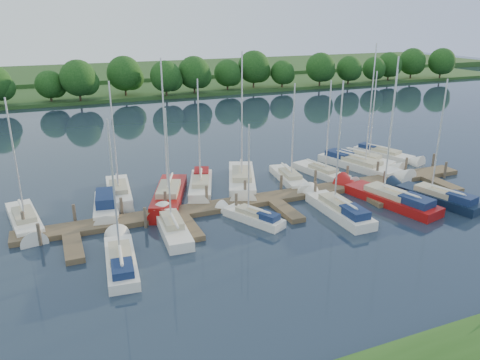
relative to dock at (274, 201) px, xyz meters
name	(u,v)px	position (x,y,z in m)	size (l,w,h in m)	color
ground	(320,240)	(0.00, -7.31, -0.20)	(260.00, 260.00, 0.00)	#17222F
dock	(274,201)	(0.00, 0.00, 0.00)	(40.00, 6.00, 0.40)	#4B3D2A
mooring_pilings	(268,192)	(0.00, 1.13, 0.40)	(38.24, 2.84, 2.00)	#473D33
far_shore	(129,88)	(0.00, 67.69, 0.10)	(180.00, 30.00, 0.60)	#22471B
distant_hill	(111,73)	(0.00, 92.69, 0.50)	(220.00, 40.00, 1.40)	#2F5224
treeline	(145,75)	(1.05, 55.02, 4.03)	(144.49, 9.86, 8.31)	#38281C
sailboat_n_0	(25,222)	(-18.99, 3.28, 0.07)	(2.86, 7.87, 9.92)	white
motorboat	(106,207)	(-13.05, 3.59, 0.17)	(2.64, 6.66, 1.82)	white
sailboat_n_2	(119,194)	(-11.62, 6.49, 0.07)	(2.55, 8.11, 10.26)	white
sailboat_n_3	(169,197)	(-7.89, 3.97, 0.08)	(5.09, 9.52, 12.21)	maroon
sailboat_n_4	(201,186)	(-4.58, 5.43, 0.12)	(4.13, 8.01, 10.23)	white
sailboat_n_5	(242,182)	(-0.69, 5.18, 0.08)	(5.17, 9.67, 12.43)	white
sailboat_n_6	(290,179)	(3.76, 4.04, 0.07)	(2.60, 7.56, 9.54)	white
sailboat_n_7	(324,174)	(7.57, 4.31, 0.07)	(3.06, 7.60, 9.55)	white
sailboat_n_8	(361,166)	(12.29, 4.72, 0.12)	(4.92, 10.20, 12.80)	white
sailboat_n_9	(366,161)	(13.90, 6.05, 0.08)	(4.17, 7.69, 9.98)	white
sailboat_n_10	(385,155)	(17.27, 7.14, 0.10)	(3.99, 7.76, 9.83)	white
sailboat_s_0	(121,261)	(-13.37, -5.43, 0.11)	(2.37, 7.56, 9.57)	white
sailboat_s_1	(172,229)	(-9.22, -2.17, 0.09)	(2.06, 7.21, 9.44)	white
sailboat_s_2	(252,217)	(-3.11, -2.57, 0.12)	(3.61, 5.80, 7.80)	white
sailboat_s_3	(337,210)	(3.66, -3.88, 0.14)	(2.02, 8.32, 10.75)	white
sailboat_s_4	(388,199)	(8.81, -3.60, 0.14)	(4.16, 9.76, 12.29)	maroon
sailboat_s_5	(435,198)	(12.65, -4.93, 0.14)	(3.64, 8.27, 10.57)	black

